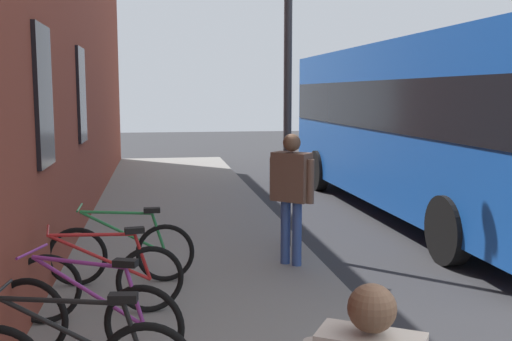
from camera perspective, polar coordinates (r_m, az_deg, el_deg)
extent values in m
plane|color=#2D2D30|center=(8.66, 13.06, -9.18)|extent=(60.00, 60.00, 0.00)
cube|color=gray|center=(9.97, -6.41, -6.49)|extent=(24.00, 3.50, 0.12)
cube|color=brown|center=(10.89, -18.23, 15.06)|extent=(22.00, 0.60, 7.93)
cube|color=black|center=(7.28, -19.46, 6.64)|extent=(0.90, 0.06, 1.60)
cube|color=black|center=(10.74, -16.19, 6.87)|extent=(0.90, 0.06, 1.60)
cylinder|color=black|center=(4.56, -16.84, -14.66)|extent=(0.15, 1.01, 0.58)
cylinder|color=black|center=(4.49, -17.91, -11.64)|extent=(0.14, 0.85, 0.09)
cylinder|color=black|center=(4.49, -11.37, -15.20)|extent=(0.06, 0.19, 0.51)
cube|color=black|center=(4.40, -12.45, -11.67)|extent=(0.12, 0.21, 0.06)
torus|color=black|center=(5.80, -20.55, -12.89)|extent=(0.30, 0.70, 0.72)
torus|color=black|center=(5.36, -10.54, -14.23)|extent=(0.30, 0.70, 0.72)
cylinder|color=#8C338C|center=(5.46, -15.62, -10.91)|extent=(0.37, 0.97, 0.58)
cylinder|color=#8C338C|center=(5.42, -16.44, -8.31)|extent=(0.32, 0.82, 0.09)
cylinder|color=#8C338C|center=(5.30, -11.38, -11.62)|extent=(0.10, 0.19, 0.51)
cube|color=black|center=(5.24, -12.24, -8.54)|extent=(0.16, 0.22, 0.06)
cylinder|color=#8C338C|center=(5.60, -20.39, -7.17)|extent=(0.46, 0.18, 0.02)
torus|color=black|center=(6.52, -19.29, -10.54)|extent=(0.17, 0.72, 0.72)
torus|color=black|center=(6.58, -9.97, -10.09)|extent=(0.17, 0.72, 0.72)
cylinder|color=#B21E1E|center=(6.45, -14.47, -8.01)|extent=(0.19, 1.01, 0.58)
cylinder|color=#B21E1E|center=(6.39, -15.21, -5.88)|extent=(0.17, 0.85, 0.09)
cylinder|color=#B21E1E|center=(6.50, -10.68, -8.02)|extent=(0.06, 0.19, 0.51)
cube|color=black|center=(6.42, -11.41, -5.57)|extent=(0.13, 0.21, 0.06)
cylinder|color=#B21E1E|center=(6.37, -19.07, -5.38)|extent=(0.48, 0.10, 0.02)
torus|color=black|center=(7.63, -16.55, -7.82)|extent=(0.07, 0.72, 0.72)
torus|color=black|center=(7.58, -8.58, -7.70)|extent=(0.07, 0.72, 0.72)
cylinder|color=#267F3F|center=(7.52, -12.45, -5.75)|extent=(0.05, 1.02, 0.58)
cylinder|color=#267F3F|center=(7.47, -13.08, -3.90)|extent=(0.04, 0.85, 0.09)
cylinder|color=#267F3F|center=(7.52, -9.19, -5.88)|extent=(0.04, 0.18, 0.51)
cube|color=black|center=(7.46, -9.81, -3.72)|extent=(0.10, 0.20, 0.06)
cylinder|color=#267F3F|center=(7.50, -16.34, -3.39)|extent=(0.48, 0.03, 0.02)
cube|color=#1951B2|center=(12.36, 15.70, 4.37)|extent=(10.52, 2.60, 3.00)
cube|color=black|center=(12.35, 15.76, 6.03)|extent=(10.31, 2.64, 0.90)
cylinder|color=black|center=(9.02, 17.69, -5.40)|extent=(1.00, 0.26, 1.00)
cylinder|color=black|center=(16.02, 14.24, 0.20)|extent=(1.00, 0.26, 1.00)
cylinder|color=black|center=(15.20, 5.95, 0.01)|extent=(1.00, 0.26, 1.00)
sphere|color=brown|center=(2.60, 10.91, -12.66)|extent=(0.20, 0.20, 0.20)
cylinder|color=#334C8C|center=(8.17, 3.89, -5.98)|extent=(0.13, 0.13, 0.87)
cylinder|color=#334C8C|center=(8.26, 2.79, -5.82)|extent=(0.13, 0.13, 0.87)
cube|color=brown|center=(8.07, 3.38, -0.60)|extent=(0.53, 0.55, 0.66)
sphere|color=brown|center=(8.02, 3.40, 2.64)|extent=(0.24, 0.24, 0.24)
cylinder|color=brown|center=(7.94, 5.15, -1.06)|extent=(0.10, 0.10, 0.58)
cylinder|color=brown|center=(8.22, 1.66, -0.74)|extent=(0.10, 0.10, 0.58)
cylinder|color=#333338|center=(8.99, 3.01, 7.74)|extent=(0.12, 0.12, 4.76)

